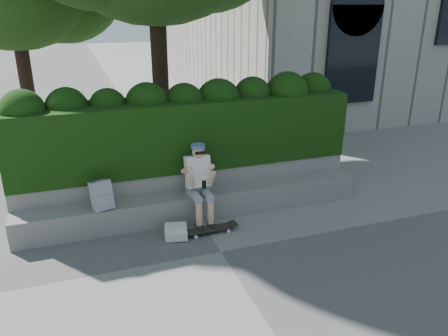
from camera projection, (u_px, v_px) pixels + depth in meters
name	position (u px, v px, depth m)	size (l,w,h in m)	color
ground	(221.00, 252.00, 6.58)	(80.00, 80.00, 0.00)	slate
bench_ledge	(198.00, 205.00, 7.61)	(6.00, 0.45, 0.45)	gray
planter_wall	(190.00, 187.00, 7.97)	(6.00, 0.50, 0.75)	gray
hedge	(186.00, 132.00, 7.83)	(6.00, 1.00, 1.20)	black
person	(199.00, 181.00, 7.25)	(0.40, 0.76, 1.38)	gray
skateboard	(211.00, 229.00, 7.11)	(0.81, 0.22, 0.08)	black
backpack_plaid	(102.00, 195.00, 6.86)	(0.32, 0.17, 0.47)	#B1B0B5
backpack_ground	(176.00, 232.00, 6.94)	(0.35, 0.24, 0.22)	beige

